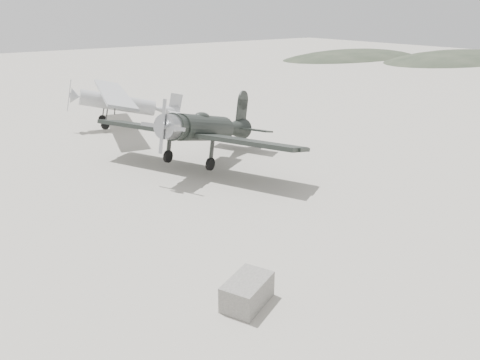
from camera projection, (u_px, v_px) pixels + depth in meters
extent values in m
plane|color=gray|center=(284.00, 243.00, 15.83)|extent=(160.00, 160.00, 0.00)
ellipsoid|color=#283224|center=(458.00, 60.00, 70.49)|extent=(36.00, 18.00, 6.00)
ellipsoid|color=#283224|center=(352.00, 57.00, 73.90)|extent=(32.00, 16.00, 5.20)
cylinder|color=black|center=(203.00, 129.00, 22.75)|extent=(4.11, 2.78, 1.26)
cone|color=black|center=(233.00, 116.00, 25.17)|extent=(2.60, 2.03, 1.17)
cylinder|color=#ABADAF|center=(169.00, 142.00, 20.51)|extent=(1.20, 1.35, 1.11)
cone|color=#ABADAF|center=(161.00, 145.00, 20.06)|extent=(0.49, 0.59, 0.50)
cube|color=#ABADAF|center=(162.00, 145.00, 20.11)|extent=(0.12, 0.17, 2.33)
ellipsoid|color=black|center=(201.00, 118.00, 22.41)|extent=(1.15, 0.96, 0.41)
cube|color=black|center=(196.00, 138.00, 22.35)|extent=(6.18, 10.57, 0.20)
cube|color=black|center=(239.00, 113.00, 25.74)|extent=(2.46, 3.84, 0.09)
cube|color=black|center=(241.00, 99.00, 25.59)|extent=(1.02, 0.53, 1.61)
cylinder|color=black|center=(214.00, 168.00, 21.93)|extent=(0.61, 0.38, 0.61)
cylinder|color=black|center=(172.00, 161.00, 23.02)|extent=(0.61, 0.38, 0.61)
cylinder|color=#333333|center=(214.00, 156.00, 21.72)|extent=(0.13, 0.13, 1.26)
cylinder|color=#333333|center=(172.00, 149.00, 22.82)|extent=(0.13, 0.13, 1.26)
cylinder|color=black|center=(241.00, 120.00, 26.07)|extent=(0.21, 0.15, 0.20)
cylinder|color=#999C9E|center=(118.00, 103.00, 30.35)|extent=(4.83, 2.29, 1.00)
cone|color=#999C9E|center=(167.00, 100.00, 31.39)|extent=(1.83, 1.34, 0.91)
cone|color=#999C9E|center=(75.00, 106.00, 29.48)|extent=(0.79, 1.06, 0.95)
cube|color=#999C9E|center=(69.00, 106.00, 29.37)|extent=(0.08, 0.14, 2.01)
cube|color=#999C9E|center=(112.00, 95.00, 30.03)|extent=(4.48, 10.12, 0.16)
cube|color=#999C9E|center=(173.00, 99.00, 31.52)|extent=(1.66, 3.21, 0.07)
cube|color=#999C9E|center=(174.00, 90.00, 31.35)|extent=(0.81, 0.30, 1.19)
cylinder|color=black|center=(110.00, 128.00, 29.71)|extent=(0.53, 0.27, 0.51)
cylinder|color=black|center=(107.00, 121.00, 31.47)|extent=(0.53, 0.27, 0.51)
cylinder|color=#333333|center=(109.00, 120.00, 29.53)|extent=(0.10, 0.10, 1.09)
cylinder|color=#333333|center=(106.00, 114.00, 31.29)|extent=(0.10, 0.10, 1.09)
cylinder|color=black|center=(176.00, 103.00, 31.70)|extent=(0.18, 0.11, 0.16)
cube|color=#5F5C58|center=(247.00, 292.00, 12.47)|extent=(1.72, 1.44, 0.74)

